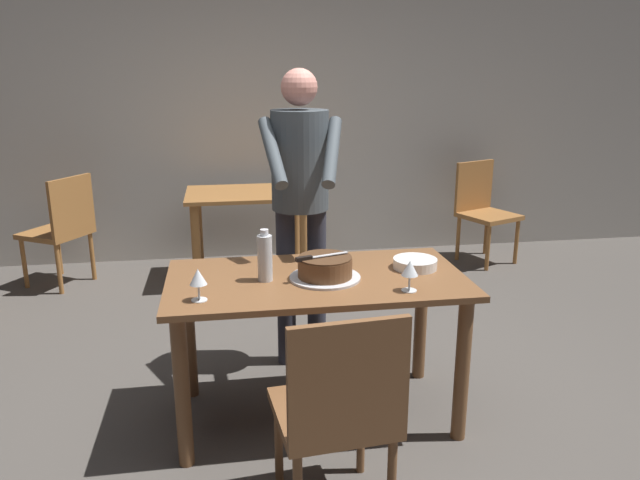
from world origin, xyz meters
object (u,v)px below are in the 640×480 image
object	(u,v)px
person_cutting_cake	(301,187)
wine_glass_far	(410,269)
plate_stack	(415,263)
background_chair_0	(483,208)
cake_on_platter	(325,268)
cake_knife	(311,258)
wine_glass_near	(198,278)
water_bottle	(265,257)
background_table	(248,211)
chair_near_side	(338,409)
background_chair_1	(62,227)
main_dining_table	(317,302)

from	to	relation	value
person_cutting_cake	wine_glass_far	bearing A→B (deg)	-65.76
plate_stack	background_chair_0	size ratio (longest dim) A/B	0.24
cake_on_platter	wine_glass_far	size ratio (longest dim) A/B	2.36
cake_knife	person_cutting_cake	size ratio (longest dim) A/B	0.15
plate_stack	wine_glass_far	world-z (taller)	wine_glass_far
plate_stack	wine_glass_near	distance (m)	1.10
water_bottle	background_table	distance (m)	2.22
water_bottle	person_cutting_cake	xyz separation A→B (m)	(0.25, 0.60, 0.21)
background_table	chair_near_side	bearing A→B (deg)	-86.22
wine_glass_far	background_chair_1	distance (m)	3.28
main_dining_table	chair_near_side	xyz separation A→B (m)	(-0.04, -0.76, -0.13)
wine_glass_near	background_chair_0	xyz separation A→B (m)	(2.45, 2.57, -0.36)
cake_on_platter	person_cutting_cake	xyz separation A→B (m)	(-0.03, 0.62, 0.27)
cake_knife	water_bottle	distance (m)	0.22
main_dining_table	wine_glass_near	size ratio (longest dim) A/B	9.95
cake_knife	wine_glass_near	xyz separation A→B (m)	(-0.52, -0.17, -0.01)
cake_on_platter	water_bottle	bearing A→B (deg)	175.64
chair_near_side	background_chair_1	xyz separation A→B (m)	(-1.68, 3.00, 0.00)
cake_knife	wine_glass_near	size ratio (longest dim) A/B	1.84
person_cutting_cake	cake_on_platter	bearing A→B (deg)	-86.95
person_cutting_cake	background_table	distance (m)	1.69
background_table	water_bottle	bearing A→B (deg)	-90.43
plate_stack	background_chair_1	size ratio (longest dim) A/B	0.24
plate_stack	chair_near_side	distance (m)	1.02
water_bottle	background_chair_1	distance (m)	2.72
wine_glass_far	background_chair_1	world-z (taller)	background_chair_1
plate_stack	chair_near_side	size ratio (longest dim) A/B	0.24
cake_on_platter	background_chair_1	world-z (taller)	background_chair_1
wine_glass_far	chair_near_side	size ratio (longest dim) A/B	0.16
background_table	background_chair_0	bearing A→B (deg)	4.38
main_dining_table	cake_on_platter	xyz separation A→B (m)	(0.04, -0.03, 0.18)
cake_knife	background_table	bearing A→B (deg)	95.05
cake_knife	background_table	world-z (taller)	cake_knife
cake_knife	wine_glass_far	xyz separation A→B (m)	(0.42, -0.20, -0.01)
main_dining_table	person_cutting_cake	size ratio (longest dim) A/B	0.83
cake_on_platter	wine_glass_near	bearing A→B (deg)	-161.94
wine_glass_far	water_bottle	xyz separation A→B (m)	(-0.63, 0.24, 0.01)
water_bottle	chair_near_side	bearing A→B (deg)	-74.28
background_chair_1	background_table	bearing A→B (deg)	-2.17
wine_glass_near	background_chair_1	size ratio (longest dim) A/B	0.16
wine_glass_far	background_table	world-z (taller)	wine_glass_far
cake_on_platter	background_chair_0	world-z (taller)	background_chair_0
background_table	cake_on_platter	bearing A→B (deg)	-83.16
background_chair_0	person_cutting_cake	bearing A→B (deg)	-137.14
wine_glass_near	chair_near_side	xyz separation A→B (m)	(0.51, -0.54, -0.36)
main_dining_table	plate_stack	size ratio (longest dim) A/B	6.52
background_chair_1	wine_glass_far	bearing A→B (deg)	-49.93
cake_on_platter	background_chair_0	xyz separation A→B (m)	(1.86, 2.38, -0.31)
wine_glass_far	background_chair_1	xyz separation A→B (m)	(-2.10, 2.50, -0.36)
background_chair_0	wine_glass_near	bearing A→B (deg)	-133.55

